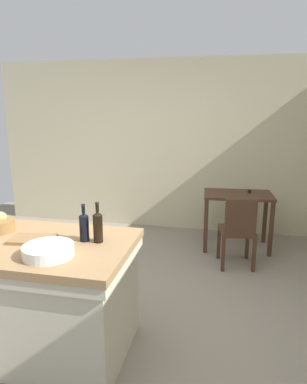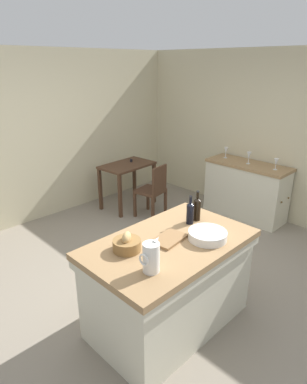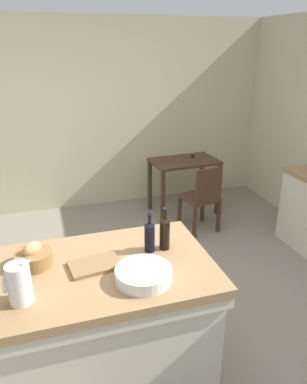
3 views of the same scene
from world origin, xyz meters
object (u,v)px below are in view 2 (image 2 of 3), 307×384
wooden_chair (153,190)px  wine_glass_middle (226,151)px  bread_basket (127,244)px  cutting_board (169,239)px  wine_bottle_dark (197,208)px  side_cabinet (246,190)px  wine_glass_far_left (276,162)px  pitcher (151,257)px  wash_bowl (208,235)px  wine_glass_left (249,156)px  wine_bottle_amber (190,212)px  island_table (169,280)px  writing_desk (127,171)px

wooden_chair → wine_glass_middle: 1.37m
wine_glass_middle → bread_basket: bearing=-160.7°
wooden_chair → cutting_board: cutting_board is taller
wooden_chair → wine_bottle_dark: 2.10m
side_cabinet → wine_glass_far_left: wine_glass_far_left is taller
wine_glass_far_left → pitcher: bearing=-170.1°
wash_bowl → wine_glass_left: size_ratio=1.85×
wash_bowl → bread_basket: (-0.64, 0.37, 0.02)m
side_cabinet → wine_bottle_amber: (-2.29, -0.68, 0.57)m
wine_glass_middle → side_cabinet: bearing=-93.4°
island_table → pitcher: 0.73m
wooden_chair → wine_glass_middle: wine_glass_middle is taller
island_table → bread_basket: bearing=157.8°
side_cabinet → wine_glass_middle: (0.03, 0.45, 0.57)m
wine_glass_far_left → wine_glass_left: (-0.01, 0.45, 0.01)m
cutting_board → pitcher: bearing=-153.0°
island_table → wine_glass_far_left: size_ratio=9.05×
bread_basket → wine_bottle_amber: (0.77, -0.05, 0.06)m
writing_desk → bread_basket: bearing=-130.6°
writing_desk → bread_basket: 3.04m
wine_glass_left → side_cabinet: bearing=-1.9°
island_table → cutting_board: bearing=80.1°
bread_basket → wine_glass_middle: (3.08, 1.08, 0.06)m
wine_bottle_dark → wine_glass_middle: wine_bottle_dark is taller
island_table → wine_bottle_amber: 0.67m
wine_glass_far_left → writing_desk: bearing=117.2°
bread_basket → writing_desk: bearing=49.4°
wine_bottle_amber → wine_glass_far_left: bearing=6.0°
wooden_chair → wine_bottle_amber: bearing=-124.9°
wooden_chair → side_cabinet: bearing=-43.3°
bread_basket → cutting_board: bread_basket is taller
cutting_board → wine_bottle_amber: bearing=11.8°
island_table → writing_desk: island_table is taller
wine_bottle_dark → wine_bottle_amber: wine_bottle_dark is taller
writing_desk → wine_bottle_amber: (-1.20, -2.35, 0.38)m
wash_bowl → wine_glass_far_left: bearing=12.9°
pitcher → cutting_board: 0.51m
bread_basket → wine_bottle_amber: bearing=-3.9°
island_table → side_cabinet: bearing=16.3°
pitcher → wine_bottle_amber: 0.89m
wooden_chair → wine_glass_far_left: wine_glass_far_left is taller
wine_bottle_amber → wine_bottle_dark: bearing=0.8°
pitcher → bread_basket: bearing=79.2°
writing_desk → cutting_board: bearing=-123.2°
wooden_chair → bread_basket: (-1.96, -1.66, 0.48)m
writing_desk → wine_glass_left: 2.02m
wine_glass_middle → pitcher: bearing=-155.4°
bread_basket → wine_glass_middle: bearing=19.3°
island_table → cutting_board: cutting_board is taller
writing_desk → cutting_board: size_ratio=2.88×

